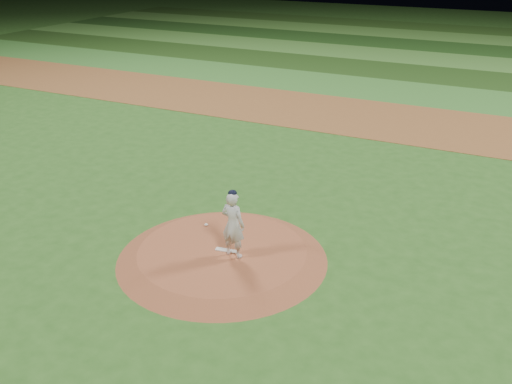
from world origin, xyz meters
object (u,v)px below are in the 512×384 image
object	(u,v)px
pitchers_mound	(222,254)
rosin_bag	(206,225)
pitching_rubber	(226,250)
pitcher_on_mound	(233,224)

from	to	relation	value
pitchers_mound	rosin_bag	distance (m)	1.47
pitchers_mound	rosin_bag	size ratio (longest dim) A/B	49.10
rosin_bag	pitching_rubber	bearing A→B (deg)	-39.50
pitchers_mound	pitcher_on_mound	bearing A→B (deg)	-15.39
pitching_rubber	pitcher_on_mound	distance (m)	0.94
pitchers_mound	pitcher_on_mound	distance (m)	1.11
rosin_bag	pitcher_on_mound	distance (m)	2.03
pitching_rubber	pitcher_on_mound	bearing A→B (deg)	-31.40
pitching_rubber	pitchers_mound	bearing A→B (deg)	177.43
pitching_rubber	pitcher_on_mound	world-z (taller)	pitcher_on_mound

